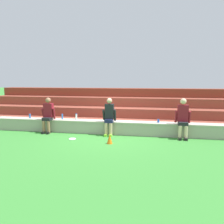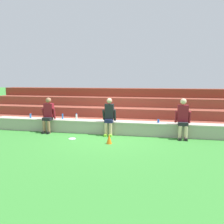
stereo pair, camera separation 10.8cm
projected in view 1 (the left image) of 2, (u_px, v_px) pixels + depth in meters
ground_plane at (110, 135)px, 8.29m from camera, size 80.00×80.00×0.00m
stone_seating_wall at (111, 127)px, 8.46m from camera, size 9.63×0.49×0.49m
brick_bleachers at (119, 110)px, 10.55m from camera, size 12.57×2.82×1.61m
person_far_left at (48, 114)px, 8.59m from camera, size 0.53×0.51×1.36m
person_left_of_center at (109, 116)px, 8.16m from camera, size 0.50×0.46×1.38m
person_center at (183, 117)px, 7.71m from camera, size 0.54×0.52×1.41m
water_bottle_near_right at (30, 116)px, 9.02m from camera, size 0.07×0.07×0.20m
water_bottle_mid_right at (62, 117)px, 8.78m from camera, size 0.06×0.06×0.22m
water_bottle_center_gap at (76, 117)px, 8.65m from camera, size 0.07×0.07×0.24m
plastic_cup_left_end at (158, 121)px, 8.11m from camera, size 0.08×0.08×0.12m
frisbee at (72, 139)px, 7.71m from camera, size 0.25×0.25×0.02m
sports_cone at (110, 139)px, 7.15m from camera, size 0.18×0.18×0.31m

